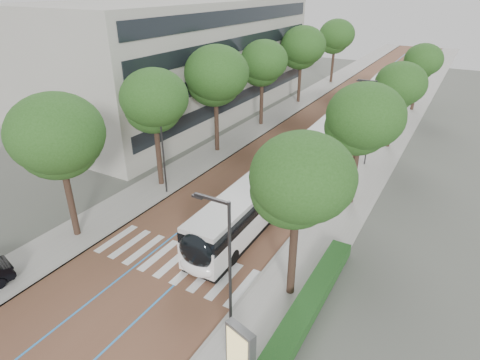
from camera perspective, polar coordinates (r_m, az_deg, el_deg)
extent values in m
plane|color=#51544C|center=(25.69, -11.11, -12.33)|extent=(160.00, 160.00, 0.00)
cube|color=brown|center=(58.58, 15.14, 9.68)|extent=(11.00, 140.00, 0.02)
cube|color=#999690|center=(60.79, 8.26, 10.95)|extent=(4.00, 140.00, 0.12)
cube|color=#999690|center=(57.24, 22.40, 8.28)|extent=(4.00, 140.00, 0.12)
cube|color=gray|center=(60.15, 9.96, 10.66)|extent=(0.20, 140.00, 0.14)
cube|color=gray|center=(57.48, 20.54, 8.67)|extent=(0.20, 140.00, 0.14)
cube|color=silver|center=(29.10, -17.16, -7.95)|extent=(0.55, 3.60, 0.01)
cube|color=silver|center=(28.30, -15.37, -8.74)|extent=(0.55, 3.60, 0.01)
cube|color=silver|center=(27.55, -13.48, -9.56)|extent=(0.55, 3.60, 0.01)
cube|color=silver|center=(26.83, -11.47, -10.41)|extent=(0.55, 3.60, 0.01)
cube|color=silver|center=(26.15, -9.34, -11.30)|extent=(0.55, 3.60, 0.01)
cube|color=silver|center=(25.51, -7.09, -12.22)|extent=(0.55, 3.60, 0.01)
cube|color=silver|center=(24.92, -4.72, -13.16)|extent=(0.55, 3.60, 0.01)
cube|color=silver|center=(24.38, -2.21, -14.12)|extent=(0.55, 3.60, 0.01)
cube|color=silver|center=(23.89, 0.43, -15.10)|extent=(0.55, 3.60, 0.01)
cube|color=#2A82D4|center=(58.98, 13.63, 9.98)|extent=(0.12, 126.00, 0.01)
cube|color=#2A82D4|center=(58.21, 16.66, 9.40)|extent=(0.12, 126.00, 0.01)
cube|color=#9C9991|center=(54.93, -8.53, 16.73)|extent=(18.00, 40.00, 14.00)
cube|color=black|center=(50.79, 0.05, 11.62)|extent=(0.12, 38.00, 1.60)
cube|color=black|center=(50.08, 0.05, 15.17)|extent=(0.12, 38.00, 1.60)
cube|color=black|center=(49.57, 0.05, 18.80)|extent=(0.12, 38.00, 1.60)
cube|color=black|center=(49.27, 0.05, 22.26)|extent=(0.12, 38.00, 1.60)
cube|color=#18461A|center=(21.72, 8.55, -18.85)|extent=(1.20, 14.00, 0.80)
cylinder|color=#2D2D2F|center=(17.99, -1.42, -14.27)|extent=(0.14, 0.14, 8.00)
cube|color=#2D2D2F|center=(16.12, -4.00, -2.70)|extent=(1.70, 0.12, 0.12)
cube|color=#2D2D2F|center=(16.52, -6.02, -2.35)|extent=(0.50, 0.20, 0.10)
cylinder|color=#2D2D2F|center=(39.13, 18.04, 7.56)|extent=(0.14, 0.14, 8.00)
cube|color=#2D2D2F|center=(38.31, 17.68, 13.31)|extent=(1.70, 0.12, 0.12)
cube|color=#2D2D2F|center=(38.47, 16.63, 13.38)|extent=(0.50, 0.20, 0.10)
cylinder|color=#2D2D2F|center=(32.45, -10.95, 4.63)|extent=(0.14, 0.14, 8.00)
cylinder|color=black|center=(29.21, -22.88, -3.14)|extent=(0.44, 0.44, 4.98)
ellipsoid|color=#214D18|center=(27.44, -24.51, 5.15)|extent=(5.84, 5.84, 4.96)
cylinder|color=black|center=(34.59, -11.45, 3.14)|extent=(0.44, 0.44, 5.09)
ellipsoid|color=#214D18|center=(33.09, -12.17, 10.53)|extent=(5.39, 5.39, 4.58)
cylinder|color=black|center=(41.23, -3.34, 7.59)|extent=(0.44, 0.44, 5.32)
ellipsoid|color=#214D18|center=(39.96, -3.52, 14.18)|extent=(6.22, 6.22, 5.29)
cylinder|color=black|center=(49.56, 3.06, 10.68)|extent=(0.44, 0.44, 5.11)
ellipsoid|color=#214D18|center=(48.52, 3.20, 15.97)|extent=(5.52, 5.52, 4.69)
cylinder|color=black|center=(60.17, 8.42, 13.32)|extent=(0.44, 0.44, 5.29)
ellipsoid|color=#214D18|center=(59.31, 8.74, 17.85)|extent=(6.22, 6.22, 5.29)
cylinder|color=black|center=(74.06, 12.98, 15.36)|extent=(0.44, 0.44, 5.30)
ellipsoid|color=#214D18|center=(73.36, 13.38, 19.04)|extent=(5.91, 5.91, 5.03)
cylinder|color=black|center=(22.25, 7.47, -10.94)|extent=(0.44, 0.44, 4.89)
ellipsoid|color=#214D18|center=(19.90, 8.20, -0.68)|extent=(5.17, 5.17, 4.40)
cylinder|color=black|center=(32.26, 15.86, 0.56)|extent=(0.44, 0.44, 4.75)
ellipsoid|color=#214D18|center=(30.71, 16.84, 7.84)|extent=(5.63, 5.63, 4.79)
cylinder|color=black|center=(45.20, 20.60, 7.04)|extent=(0.44, 0.44, 4.43)
ellipsoid|color=#214D18|center=(44.16, 21.43, 11.96)|extent=(5.06, 5.06, 4.30)
cylinder|color=black|center=(60.53, 23.57, 11.11)|extent=(0.44, 0.44, 4.42)
ellipsoid|color=#214D18|center=(59.76, 24.27, 14.80)|extent=(4.89, 4.89, 4.16)
cylinder|color=black|center=(30.73, 4.08, -1.00)|extent=(2.31, 0.93, 2.30)
cube|color=white|center=(27.02, -0.65, -6.33)|extent=(2.64, 9.40, 1.82)
cube|color=black|center=(26.42, -0.66, -4.25)|extent=(2.68, 9.21, 0.97)
cube|color=#BCBBBE|center=(26.10, -0.67, -3.04)|extent=(2.59, 9.21, 0.31)
cube|color=black|center=(27.62, -0.64, -8.23)|extent=(2.58, 9.02, 0.35)
cube|color=white|center=(34.54, 7.12, 1.11)|extent=(2.61, 7.78, 1.82)
cube|color=black|center=(34.08, 7.22, 2.85)|extent=(2.65, 7.62, 0.97)
cube|color=#BCBBBE|center=(33.83, 7.28, 3.85)|extent=(2.56, 7.62, 0.31)
cube|color=black|center=(35.01, 7.02, -0.50)|extent=(2.56, 7.47, 0.35)
ellipsoid|color=black|center=(23.46, -6.21, -9.98)|extent=(2.37, 1.13, 2.28)
ellipsoid|color=white|center=(24.12, -6.15, -12.23)|extent=(2.36, 1.03, 1.14)
cylinder|color=black|center=(26.36, -5.29, -9.39)|extent=(0.31, 1.00, 1.00)
cylinder|color=black|center=(25.37, -0.97, -10.88)|extent=(0.31, 1.00, 1.00)
cylinder|color=black|center=(36.65, 6.43, 1.37)|extent=(0.31, 1.00, 1.00)
cylinder|color=black|center=(35.94, 9.74, 0.62)|extent=(0.31, 1.00, 1.00)
cylinder|color=black|center=(30.18, 0.39, -4.24)|extent=(0.31, 1.00, 1.00)
cylinder|color=black|center=(29.32, 4.28, -5.31)|extent=(0.31, 1.00, 1.00)
cube|color=white|center=(44.27, 13.16, 6.35)|extent=(2.79, 12.06, 1.82)
cube|color=black|center=(43.91, 13.31, 7.74)|extent=(2.83, 11.82, 0.97)
cube|color=#BCBBBE|center=(43.71, 13.40, 8.54)|extent=(2.74, 11.82, 0.31)
cube|color=black|center=(44.64, 13.02, 5.04)|extent=(2.73, 11.58, 0.35)
ellipsoid|color=black|center=(38.72, 10.80, 4.87)|extent=(2.38, 1.16, 2.28)
ellipsoid|color=white|center=(39.10, 10.64, 3.29)|extent=(2.37, 1.06, 1.14)
cylinder|color=black|center=(41.58, 10.15, 4.21)|extent=(0.32, 1.01, 1.00)
cylinder|color=black|center=(41.00, 13.13, 3.60)|extent=(0.32, 1.01, 1.00)
cylinder|color=black|center=(48.26, 13.07, 7.05)|extent=(0.32, 1.01, 1.00)
cylinder|color=black|center=(47.77, 15.67, 6.55)|extent=(0.32, 1.01, 1.00)
cube|color=white|center=(56.45, 17.37, 10.12)|extent=(2.88, 12.07, 1.82)
cube|color=black|center=(56.16, 17.52, 11.23)|extent=(2.91, 11.83, 0.97)
cube|color=#BCBBBE|center=(56.01, 17.61, 11.86)|extent=(2.82, 11.83, 0.31)
cube|color=black|center=(56.74, 17.22, 9.07)|extent=(2.82, 11.59, 0.35)
ellipsoid|color=black|center=(50.71, 16.06, 9.42)|extent=(2.38, 1.17, 2.28)
ellipsoid|color=white|center=(50.99, 15.89, 8.18)|extent=(2.38, 1.07, 1.14)
cylinder|color=black|center=(53.47, 15.24, 8.67)|extent=(0.33, 1.01, 1.00)
cylinder|color=black|center=(53.05, 17.62, 8.23)|extent=(0.33, 1.01, 1.00)
cylinder|color=black|center=(60.45, 16.99, 10.43)|extent=(0.33, 1.01, 1.00)
cylinder|color=black|center=(60.09, 19.11, 10.04)|extent=(0.33, 1.01, 1.00)
cube|color=white|center=(68.66, 19.79, 12.50)|extent=(3.01, 12.10, 1.82)
cube|color=black|center=(68.43, 19.94, 13.42)|extent=(3.04, 11.86, 0.97)
cube|color=#BCBBBE|center=(68.31, 20.02, 13.94)|extent=(2.95, 11.85, 0.31)
cube|color=black|center=(68.90, 19.65, 11.63)|extent=(2.94, 11.61, 0.35)
ellipsoid|color=black|center=(62.85, 19.01, 12.15)|extent=(2.40, 1.20, 2.28)
ellipsoid|color=white|center=(63.06, 18.85, 11.14)|extent=(2.39, 1.10, 1.14)
cylinder|color=black|center=(65.52, 18.18, 11.44)|extent=(0.34, 1.01, 1.00)
cylinder|color=black|center=(65.21, 20.15, 11.08)|extent=(0.34, 1.01, 1.00)
cylinder|color=black|center=(72.65, 19.31, 12.64)|extent=(0.34, 1.01, 1.00)
cylinder|color=black|center=(72.38, 21.10, 12.32)|extent=(0.34, 1.01, 1.00)
cube|color=#59595B|center=(18.40, 0.07, -23.09)|extent=(1.50, 0.77, 2.57)
cube|color=#E0C676|center=(18.30, -0.44, -23.44)|extent=(1.19, 0.36, 2.23)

